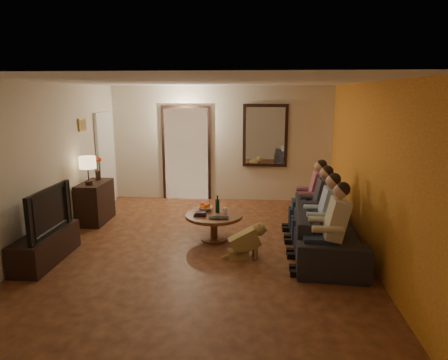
# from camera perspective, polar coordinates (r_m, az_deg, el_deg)

# --- Properties ---
(floor) EXTENTS (5.00, 6.00, 0.01)m
(floor) POSITION_cam_1_polar(r_m,az_deg,el_deg) (6.55, -2.88, -9.53)
(floor) COLOR #421F11
(floor) RESTS_ON ground
(ceiling) EXTENTS (5.00, 6.00, 0.01)m
(ceiling) POSITION_cam_1_polar(r_m,az_deg,el_deg) (6.08, -3.15, 13.85)
(ceiling) COLOR white
(ceiling) RESTS_ON back_wall
(back_wall) EXTENTS (5.00, 0.02, 2.60)m
(back_wall) POSITION_cam_1_polar(r_m,az_deg,el_deg) (9.13, -0.44, 5.19)
(back_wall) COLOR beige
(back_wall) RESTS_ON floor
(front_wall) EXTENTS (5.00, 0.02, 2.60)m
(front_wall) POSITION_cam_1_polar(r_m,az_deg,el_deg) (3.33, -10.11, -7.83)
(front_wall) COLOR beige
(front_wall) RESTS_ON floor
(left_wall) EXTENTS (0.02, 6.00, 2.60)m
(left_wall) POSITION_cam_1_polar(r_m,az_deg,el_deg) (6.98, -23.81, 1.90)
(left_wall) COLOR beige
(left_wall) RESTS_ON floor
(right_wall) EXTENTS (0.02, 6.00, 2.60)m
(right_wall) POSITION_cam_1_polar(r_m,az_deg,el_deg) (6.35, 19.97, 1.27)
(right_wall) COLOR beige
(right_wall) RESTS_ON floor
(orange_accent) EXTENTS (0.01, 6.00, 2.60)m
(orange_accent) POSITION_cam_1_polar(r_m,az_deg,el_deg) (6.34, 19.88, 1.27)
(orange_accent) COLOR #C45D21
(orange_accent) RESTS_ON right_wall
(kitchen_doorway) EXTENTS (1.00, 0.06, 2.10)m
(kitchen_doorway) POSITION_cam_1_polar(r_m,az_deg,el_deg) (9.25, -5.39, 3.67)
(kitchen_doorway) COLOR #FFE0A5
(kitchen_doorway) RESTS_ON floor
(door_trim) EXTENTS (1.12, 0.04, 2.22)m
(door_trim) POSITION_cam_1_polar(r_m,az_deg,el_deg) (9.24, -5.40, 3.66)
(door_trim) COLOR black
(door_trim) RESTS_ON floor
(fridge_glimpse) EXTENTS (0.45, 0.03, 1.70)m
(fridge_glimpse) POSITION_cam_1_polar(r_m,az_deg,el_deg) (9.24, -3.84, 2.74)
(fridge_glimpse) COLOR silver
(fridge_glimpse) RESTS_ON floor
(mirror_frame) EXTENTS (1.00, 0.05, 1.40)m
(mirror_frame) POSITION_cam_1_polar(r_m,az_deg,el_deg) (9.03, 5.91, 6.32)
(mirror_frame) COLOR black
(mirror_frame) RESTS_ON back_wall
(mirror_glass) EXTENTS (0.86, 0.02, 1.26)m
(mirror_glass) POSITION_cam_1_polar(r_m,az_deg,el_deg) (9.00, 5.91, 6.30)
(mirror_glass) COLOR white
(mirror_glass) RESTS_ON back_wall
(white_door) EXTENTS (0.06, 0.85, 2.04)m
(white_door) POSITION_cam_1_polar(r_m,az_deg,el_deg) (9.06, -16.56, 2.83)
(white_door) COLOR white
(white_door) RESTS_ON floor
(framed_art) EXTENTS (0.03, 0.28, 0.24)m
(framed_art) POSITION_cam_1_polar(r_m,az_deg,el_deg) (8.05, -19.57, 7.46)
(framed_art) COLOR #B28C33
(framed_art) RESTS_ON left_wall
(art_canvas) EXTENTS (0.01, 0.22, 0.18)m
(art_canvas) POSITION_cam_1_polar(r_m,az_deg,el_deg) (8.05, -19.47, 7.46)
(art_canvas) COLOR brown
(art_canvas) RESTS_ON left_wall
(dresser) EXTENTS (0.45, 0.87, 0.78)m
(dresser) POSITION_cam_1_polar(r_m,az_deg,el_deg) (8.05, -17.90, -3.02)
(dresser) COLOR black
(dresser) RESTS_ON floor
(table_lamp) EXTENTS (0.30, 0.30, 0.54)m
(table_lamp) POSITION_cam_1_polar(r_m,az_deg,el_deg) (7.71, -18.85, 1.28)
(table_lamp) COLOR beige
(table_lamp) RESTS_ON dresser
(flower_vase) EXTENTS (0.14, 0.14, 0.44)m
(flower_vase) POSITION_cam_1_polar(r_m,az_deg,el_deg) (8.11, -17.60, 1.54)
(flower_vase) COLOR red
(flower_vase) RESTS_ON dresser
(tv_stand) EXTENTS (0.45, 1.31, 0.44)m
(tv_stand) POSITION_cam_1_polar(r_m,az_deg,el_deg) (6.51, -24.10, -8.71)
(tv_stand) COLOR black
(tv_stand) RESTS_ON floor
(tv) EXTENTS (1.17, 0.15, 0.67)m
(tv) POSITION_cam_1_polar(r_m,az_deg,el_deg) (6.34, -24.54, -4.00)
(tv) COLOR black
(tv) RESTS_ON tv_stand
(sofa) EXTENTS (2.50, 1.13, 0.71)m
(sofa) POSITION_cam_1_polar(r_m,az_deg,el_deg) (6.51, 14.42, -6.71)
(sofa) COLOR black
(sofa) RESTS_ON floor
(person_a) EXTENTS (0.60, 0.40, 1.20)m
(person_a) POSITION_cam_1_polar(r_m,az_deg,el_deg) (5.58, 15.02, -7.34)
(person_a) COLOR tan
(person_a) RESTS_ON sofa
(person_b) EXTENTS (0.60, 0.40, 1.20)m
(person_b) POSITION_cam_1_polar(r_m,az_deg,el_deg) (6.14, 14.07, -5.47)
(person_b) COLOR tan
(person_b) RESTS_ON sofa
(person_c) EXTENTS (0.60, 0.40, 1.20)m
(person_c) POSITION_cam_1_polar(r_m,az_deg,el_deg) (6.70, 13.27, -3.91)
(person_c) COLOR tan
(person_c) RESTS_ON sofa
(person_d) EXTENTS (0.60, 0.40, 1.20)m
(person_d) POSITION_cam_1_polar(r_m,az_deg,el_deg) (7.28, 12.61, -2.59)
(person_d) COLOR tan
(person_d) RESTS_ON sofa
(dog) EXTENTS (0.60, 0.38, 0.56)m
(dog) POSITION_cam_1_polar(r_m,az_deg,el_deg) (6.04, 2.97, -8.60)
(dog) COLOR #A2864A
(dog) RESTS_ON floor
(coffee_table) EXTENTS (1.19, 1.19, 0.45)m
(coffee_table) POSITION_cam_1_polar(r_m,az_deg,el_deg) (6.77, -1.44, -6.73)
(coffee_table) COLOR #5A321B
(coffee_table) RESTS_ON floor
(bowl) EXTENTS (0.26, 0.26, 0.06)m
(bowl) POSITION_cam_1_polar(r_m,az_deg,el_deg) (6.92, -2.73, -4.08)
(bowl) COLOR white
(bowl) RESTS_ON coffee_table
(oranges) EXTENTS (0.20, 0.20, 0.08)m
(oranges) POSITION_cam_1_polar(r_m,az_deg,el_deg) (6.90, -2.74, -3.54)
(oranges) COLOR orange
(oranges) RESTS_ON bowl
(wine_bottle) EXTENTS (0.07, 0.07, 0.31)m
(wine_bottle) POSITION_cam_1_polar(r_m,az_deg,el_deg) (6.75, -0.94, -3.42)
(wine_bottle) COLOR black
(wine_bottle) RESTS_ON coffee_table
(wine_glass) EXTENTS (0.06, 0.06, 0.10)m
(wine_glass) POSITION_cam_1_polar(r_m,az_deg,el_deg) (6.72, 0.13, -4.42)
(wine_glass) COLOR silver
(wine_glass) RESTS_ON coffee_table
(book_stack) EXTENTS (0.20, 0.15, 0.07)m
(book_stack) POSITION_cam_1_polar(r_m,az_deg,el_deg) (6.62, -3.44, -4.83)
(book_stack) COLOR black
(book_stack) RESTS_ON coffee_table
(laptop) EXTENTS (0.33, 0.22, 0.03)m
(laptop) POSITION_cam_1_polar(r_m,az_deg,el_deg) (6.42, -0.83, -5.57)
(laptop) COLOR black
(laptop) RESTS_ON coffee_table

